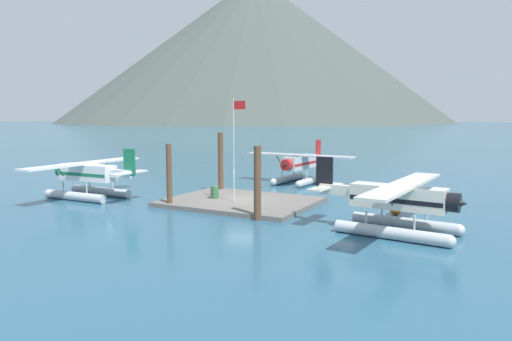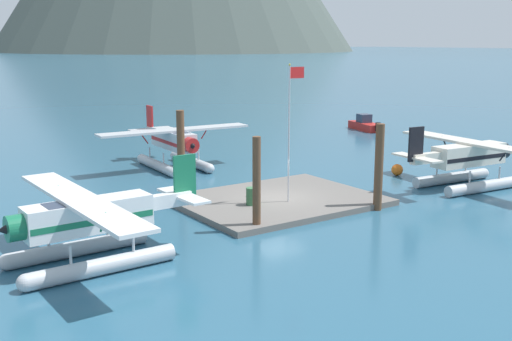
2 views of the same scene
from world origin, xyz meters
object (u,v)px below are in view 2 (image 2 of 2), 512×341
Objects in this scene: mooring_buoy at (397,170)px; seaplane_silver_bow_centre at (174,145)px; flagpole at (291,118)px; fuel_drum at (252,196)px; seaplane_cream_stbd_aft at (469,161)px; seaplane_white_port_aft at (88,225)px; boat_red_open_east at (365,125)px.

seaplane_silver_bow_centre reaches higher than mooring_buoy.
flagpole is 12.68m from seaplane_silver_bow_centre.
fuel_drum is 13.60m from seaplane_cream_stbd_aft.
seaplane_silver_bow_centre is at bearing 82.10° from fuel_drum.
fuel_drum is 9.95m from seaplane_white_port_aft.
fuel_drum reaches higher than mooring_buoy.
fuel_drum is at bearing -144.45° from boat_red_open_east.
seaplane_silver_bow_centre is 18.48m from seaplane_white_port_aft.
mooring_buoy is 4.85m from seaplane_cream_stbd_aft.
seaplane_white_port_aft is at bearing -167.86° from mooring_buoy.
seaplane_cream_stbd_aft is (13.26, -2.89, 0.84)m from fuel_drum.
boat_red_open_east is at bearing 14.73° from seaplane_silver_bow_centre.
fuel_drum is 1.19× the size of mooring_buoy.
seaplane_cream_stbd_aft is 24.06m from boat_red_open_east.
seaplane_cream_stbd_aft is at bearing -12.31° from fuel_drum.
seaplane_white_port_aft reaches higher than mooring_buoy.
boat_red_open_east is at bearing 35.55° from fuel_drum.
seaplane_silver_bow_centre is (-10.64, 10.10, 1.21)m from mooring_buoy.
seaplane_white_port_aft is 22.72m from seaplane_cream_stbd_aft.
seaplane_silver_bow_centre and seaplane_cream_stbd_aft have the same top height.
mooring_buoy is at bearing 102.07° from seaplane_cream_stbd_aft.
seaplane_white_port_aft is (-9.46, -2.98, 0.84)m from fuel_drum.
seaplane_cream_stbd_aft reaches higher than mooring_buoy.
fuel_drum is (-2.03, 0.51, -3.85)m from flagpole.
seaplane_white_port_aft is 2.18× the size of boat_red_open_east.
seaplane_silver_bow_centre is 2.18× the size of boat_red_open_east.
seaplane_cream_stbd_aft is at bearing -119.69° from boat_red_open_east.
seaplane_silver_bow_centre is (1.64, 11.80, 0.84)m from fuel_drum.
seaplane_cream_stbd_aft is at bearing -11.99° from flagpole.
seaplane_white_port_aft is at bearing -126.90° from seaplane_silver_bow_centre.
boat_red_open_east is (23.13, 18.49, -4.10)m from flagpole.
seaplane_silver_bow_centre is at bearing 53.10° from seaplane_white_port_aft.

